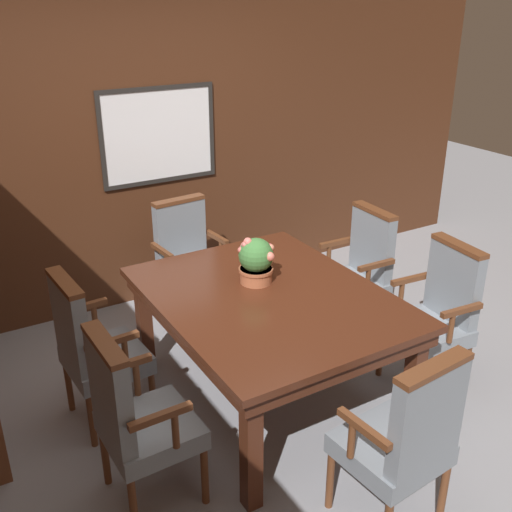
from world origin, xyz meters
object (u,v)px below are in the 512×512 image
at_px(chair_left_near, 135,415).
at_px(chair_right_far, 359,269).
at_px(dining_table, 268,307).
at_px(potted_plant, 256,260).
at_px(chair_head_far, 188,258).
at_px(chair_left_far, 92,346).
at_px(chair_head_near, 405,437).
at_px(chair_right_near, 437,311).

relative_size(chair_left_near, chair_right_far, 1.00).
bearing_deg(dining_table, potted_plant, 83.28).
height_order(chair_left_near, chair_head_far, same).
height_order(chair_left_far, potted_plant, potted_plant).
distance_m(dining_table, potted_plant, 0.31).
xyz_separation_m(dining_table, chair_head_far, (0.01, 1.22, -0.13)).
xyz_separation_m(chair_left_near, chair_left_far, (0.01, 0.74, 0.00)).
bearing_deg(potted_plant, chair_left_near, -150.90).
bearing_deg(potted_plant, dining_table, -96.72).
xyz_separation_m(chair_left_near, chair_right_far, (2.08, 0.77, 0.00)).
bearing_deg(chair_head_far, chair_head_near, -94.91).
relative_size(chair_left_far, chair_right_far, 1.00).
bearing_deg(chair_head_near, chair_left_far, -61.07).
bearing_deg(chair_head_near, chair_right_far, -128.04).
distance_m(chair_right_near, chair_left_far, 2.21).
xyz_separation_m(chair_head_near, chair_right_near, (1.05, 0.79, 0.00)).
bearing_deg(chair_left_far, dining_table, -112.09).
bearing_deg(dining_table, chair_right_far, 19.61).
relative_size(chair_right_near, chair_left_far, 1.00).
relative_size(chair_head_far, chair_left_far, 1.00).
bearing_deg(chair_head_near, potted_plant, -95.21).
bearing_deg(dining_table, chair_right_near, -21.12).
relative_size(chair_head_near, chair_head_far, 1.00).
distance_m(chair_left_far, potted_plant, 1.12).
height_order(chair_left_near, chair_right_far, same).
height_order(chair_right_far, potted_plant, potted_plant).
xyz_separation_m(dining_table, chair_head_near, (0.01, -1.20, -0.13)).
relative_size(chair_right_near, chair_right_far, 1.00).
bearing_deg(chair_right_far, chair_left_near, -67.63).
bearing_deg(chair_left_near, chair_right_near, -91.64).
relative_size(chair_head_near, chair_left_far, 1.00).
height_order(chair_left_near, chair_right_near, same).
relative_size(dining_table, chair_head_near, 1.66).
xyz_separation_m(chair_head_near, potted_plant, (0.01, 1.39, 0.38)).
distance_m(chair_left_near, potted_plant, 1.26).
distance_m(chair_right_near, potted_plant, 1.26).
relative_size(dining_table, chair_right_near, 1.66).
height_order(chair_right_near, chair_left_far, same).
distance_m(chair_right_far, potted_plant, 1.11).
distance_m(chair_head_near, chair_left_near, 1.32).
xyz_separation_m(chair_head_near, chair_left_far, (-1.03, 1.55, 0.00)).
xyz_separation_m(chair_head_near, chair_right_far, (1.03, 1.58, 0.00)).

